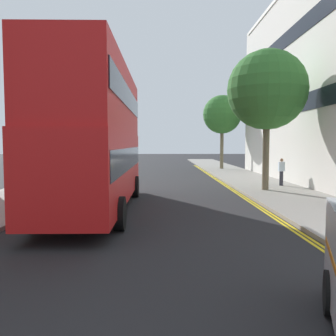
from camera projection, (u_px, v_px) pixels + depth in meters
The scene contains 8 objects.
sidewalk_right at pixel (289, 196), 17.15m from camera, with size 4.00×80.00×0.14m, color gray.
sidewalk_left at pixel (21, 197), 16.91m from camera, with size 4.00×80.00×0.14m, color gray.
kerb_line_outer at pixel (257, 205), 15.12m from camera, with size 0.10×56.00×0.01m, color yellow.
kerb_line_inner at pixel (254, 205), 15.12m from camera, with size 0.10×56.00×0.01m, color yellow.
double_decker_bus_away at pixel (97, 133), 13.72m from camera, with size 2.84×10.82×5.64m.
pedestrian_far at pixel (281, 171), 20.87m from camera, with size 0.34×0.22×1.62m.
street_tree_near at pixel (222, 115), 34.92m from camera, with size 3.81×3.81×7.31m.
street_tree_mid at pixel (267, 90), 18.64m from camera, with size 4.23×4.23×7.46m.
Camera 1 is at (0.28, -0.90, 2.62)m, focal length 37.59 mm.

